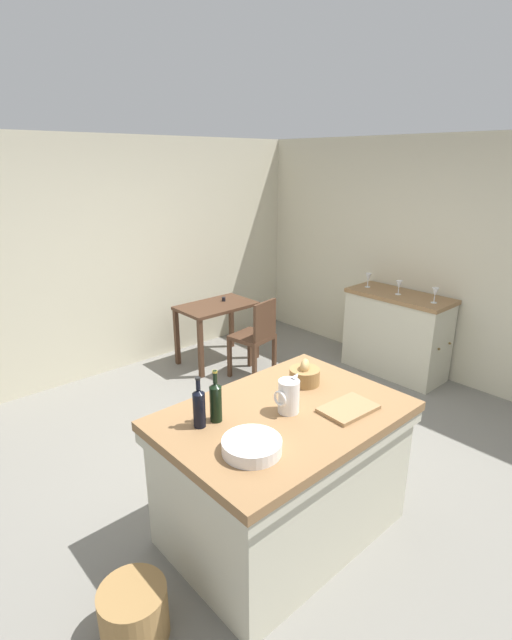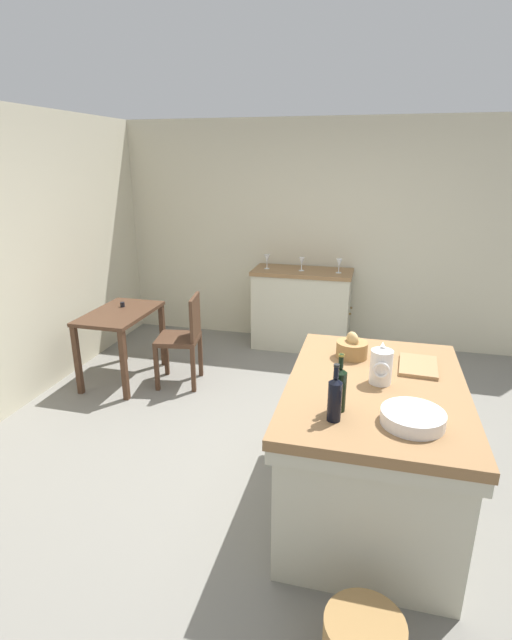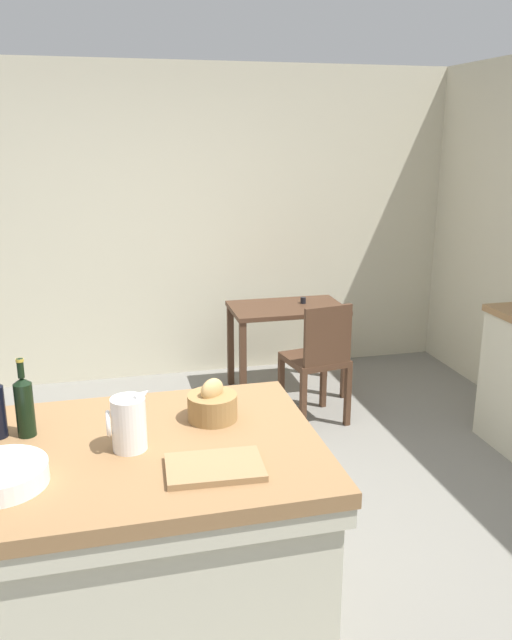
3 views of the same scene
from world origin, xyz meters
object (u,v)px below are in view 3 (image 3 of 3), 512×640
(wash_bowl, at_px, (0,476))
(cutting_board, at_px, (215,467))
(island_table, at_px, (131,541))
(wooden_chair, at_px, (319,358))
(writing_desk, at_px, (287,320))
(wine_bottle_dark, at_px, (24,405))
(pitcher, at_px, (128,423))
(bread_basket, at_px, (212,405))

(wash_bowl, xyz_separation_m, cutting_board, (0.72, -0.08, -0.02))
(island_table, xyz_separation_m, wooden_chair, (1.42, 1.83, 0.02))
(wash_bowl, bearing_deg, writing_desk, 55.92)
(cutting_board, xyz_separation_m, wine_bottle_dark, (-0.67, 0.45, 0.12))
(island_table, distance_m, wash_bowl, 0.64)
(island_table, relative_size, writing_desk, 1.66)
(island_table, relative_size, wash_bowl, 4.71)
(island_table, xyz_separation_m, wine_bottle_dark, (-0.37, 0.20, 0.54))
(wooden_chair, height_order, wine_bottle_dark, wine_bottle_dark)
(island_table, bearing_deg, wash_bowl, -157.17)
(writing_desk, height_order, wash_bowl, wash_bowl)
(wooden_chair, bearing_deg, writing_desk, 94.06)
(island_table, height_order, wooden_chair, wooden_chair)
(pitcher, xyz_separation_m, cutting_board, (0.28, -0.24, -0.09))
(cutting_board, bearing_deg, island_table, 139.79)
(pitcher, relative_size, bread_basket, 1.20)
(writing_desk, relative_size, pitcher, 3.64)
(wash_bowl, xyz_separation_m, wine_bottle_dark, (0.05, 0.37, 0.09))
(wooden_chair, distance_m, wine_bottle_dark, 2.48)
(wash_bowl, relative_size, cutting_board, 0.93)
(pitcher, xyz_separation_m, wash_bowl, (-0.44, -0.16, -0.07))
(writing_desk, bearing_deg, island_table, -119.02)
(wooden_chair, xyz_separation_m, wine_bottle_dark, (-1.79, -1.64, 0.52))
(wooden_chair, bearing_deg, wash_bowl, -132.57)
(wooden_chair, bearing_deg, wine_bottle_dark, -137.63)
(wine_bottle_dark, bearing_deg, wooden_chair, 42.37)
(island_table, height_order, bread_basket, bread_basket)
(cutting_board, bearing_deg, writing_desk, 68.51)
(writing_desk, distance_m, wine_bottle_dark, 2.91)
(wooden_chair, distance_m, wash_bowl, 2.76)
(bread_basket, bearing_deg, cutting_board, -99.13)
(wooden_chair, relative_size, wine_bottle_dark, 2.85)
(pitcher, height_order, bread_basket, pitcher)
(island_table, relative_size, wine_bottle_dark, 4.67)
(island_table, bearing_deg, wine_bottle_dark, 152.25)
(pitcher, bearing_deg, wash_bowl, -159.89)
(island_table, relative_size, cutting_board, 4.36)
(wash_bowl, relative_size, wine_bottle_dark, 0.99)
(island_table, relative_size, bread_basket, 7.22)
(island_table, xyz_separation_m, writing_desk, (1.38, 2.48, 0.12))
(wooden_chair, relative_size, pitcher, 3.67)
(pitcher, distance_m, wash_bowl, 0.47)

